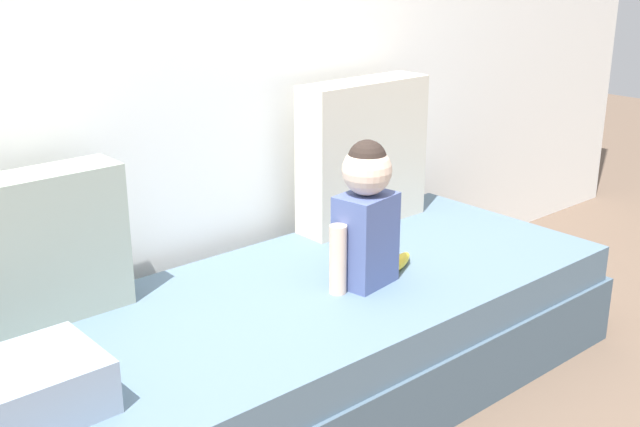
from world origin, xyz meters
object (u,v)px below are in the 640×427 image
at_px(throw_pillow_left, 36,249).
at_px(folded_blanket, 16,393).
at_px(couch, 291,350).
at_px(banana, 400,262).
at_px(throw_pillow_right, 363,153).
at_px(toddler, 366,213).

distance_m(throw_pillow_left, folded_blanket, 0.56).
relative_size(couch, throw_pillow_left, 4.55).
height_order(couch, folded_blanket, folded_blanket).
distance_m(couch, banana, 0.49).
bearing_deg(folded_blanket, banana, 1.99).
height_order(throw_pillow_left, throw_pillow_right, throw_pillow_right).
distance_m(toddler, banana, 0.29).
xyz_separation_m(toddler, folded_blanket, (-1.18, -0.03, -0.18)).
bearing_deg(throw_pillow_right, banana, -117.91).
bearing_deg(banana, toddler, -175.56).
distance_m(throw_pillow_right, banana, 0.55).
height_order(toddler, banana, toddler).
height_order(couch, toddler, toddler).
bearing_deg(folded_blanket, toddler, 1.61).
distance_m(throw_pillow_left, throw_pillow_right, 1.32).
distance_m(throw_pillow_right, folded_blanket, 1.67).
height_order(throw_pillow_left, folded_blanket, throw_pillow_left).
xyz_separation_m(throw_pillow_left, banana, (1.10, -0.42, -0.21)).
xyz_separation_m(throw_pillow_left, folded_blanket, (-0.26, -0.47, -0.16)).
bearing_deg(folded_blanket, throw_pillow_right, 16.59).
bearing_deg(throw_pillow_left, banana, -21.15).
height_order(couch, throw_pillow_left, throw_pillow_left).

